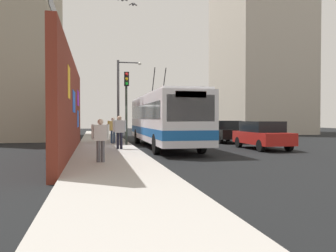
% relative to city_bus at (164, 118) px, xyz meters
% --- Properties ---
extents(ground_plane, '(80.00, 80.00, 0.00)m').
position_rel_city_bus_xyz_m(ground_plane, '(0.38, 1.80, -1.75)').
color(ground_plane, black).
extents(sidewalk_slab, '(48.00, 3.20, 0.15)m').
position_rel_city_bus_xyz_m(sidewalk_slab, '(0.38, 3.40, -1.68)').
color(sidewalk_slab, '#ADA8A0').
rests_on(sidewalk_slab, ground_plane).
extents(graffiti_wall, '(15.14, 0.32, 4.52)m').
position_rel_city_bus_xyz_m(graffiti_wall, '(-3.04, 5.15, 0.51)').
color(graffiti_wall, maroon).
rests_on(graffiti_wall, ground_plane).
extents(building_far_left, '(12.90, 7.39, 15.51)m').
position_rel_city_bus_xyz_m(building_far_left, '(12.38, 11.00, 6.00)').
color(building_far_left, '#9E937F').
rests_on(building_far_left, ground_plane).
extents(building_far_right, '(11.32, 8.63, 20.11)m').
position_rel_city_bus_xyz_m(building_far_right, '(17.91, -15.20, 8.30)').
color(building_far_right, '#B2A899').
rests_on(building_far_right, ground_plane).
extents(city_bus, '(11.68, 2.55, 4.92)m').
position_rel_city_bus_xyz_m(city_bus, '(0.00, 0.00, 0.00)').
color(city_bus, silver).
rests_on(city_bus, ground_plane).
extents(parked_car_red, '(4.17, 1.84, 1.58)m').
position_rel_city_bus_xyz_m(parked_car_red, '(-2.22, -5.20, -0.92)').
color(parked_car_red, '#B21E19').
rests_on(parked_car_red, ground_plane).
extents(parked_car_black, '(4.16, 1.90, 1.58)m').
position_rel_city_bus_xyz_m(parked_car_black, '(3.53, -5.20, -0.92)').
color(parked_car_black, black).
rests_on(parked_car_black, ground_plane).
extents(parked_car_white, '(4.87, 1.80, 1.58)m').
position_rel_city_bus_xyz_m(parked_car_white, '(9.36, -5.20, -0.92)').
color(parked_car_white, white).
rests_on(parked_car_white, ground_plane).
extents(pedestrian_at_curb, '(0.23, 0.69, 1.72)m').
position_rel_city_bus_xyz_m(pedestrian_at_curb, '(-2.08, 2.78, -0.58)').
color(pedestrian_at_curb, '#1E1E2D').
rests_on(pedestrian_at_curb, sidewalk_slab).
extents(pedestrian_near_wall, '(0.22, 0.64, 1.57)m').
position_rel_city_bus_xyz_m(pedestrian_near_wall, '(-7.27, 3.84, -0.69)').
color(pedestrian_near_wall, '#595960').
rests_on(pedestrian_near_wall, sidewalk_slab).
extents(pedestrian_midblock, '(0.22, 0.67, 1.65)m').
position_rel_city_bus_xyz_m(pedestrian_midblock, '(2.21, 2.88, -0.64)').
color(pedestrian_midblock, '#2D3F59').
rests_on(pedestrian_midblock, sidewalk_slab).
extents(traffic_light, '(0.49, 0.28, 4.40)m').
position_rel_city_bus_xyz_m(traffic_light, '(0.77, 2.15, 1.35)').
color(traffic_light, '#2D382D').
rests_on(traffic_light, sidewalk_slab).
extents(street_lamp, '(0.44, 1.88, 6.02)m').
position_rel_city_bus_xyz_m(street_lamp, '(6.42, 2.02, 1.90)').
color(street_lamp, '#4C4C51').
rests_on(street_lamp, sidewalk_slab).
extents(flying_pigeons, '(4.16, 1.55, 1.21)m').
position_rel_city_bus_xyz_m(flying_pigeons, '(0.73, 2.03, 6.93)').
color(flying_pigeons, '#47474C').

